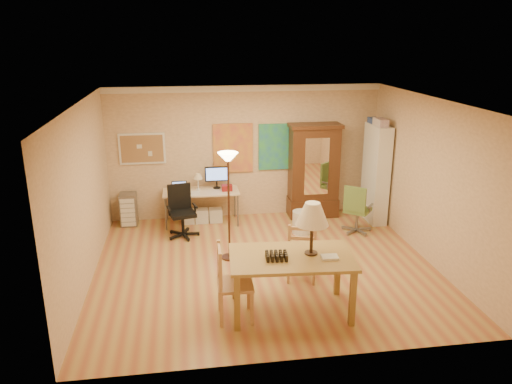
{
  "coord_description": "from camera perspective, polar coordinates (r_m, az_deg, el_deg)",
  "views": [
    {
      "loc": [
        -1.24,
        -7.37,
        3.66
      ],
      "look_at": [
        -0.1,
        0.3,
        1.2
      ],
      "focal_mm": 35.0,
      "sensor_mm": 36.0,
      "label": 1
    }
  ],
  "objects": [
    {
      "name": "wastebin",
      "position": [
        9.59,
        5.22,
        -3.45
      ],
      "size": [
        0.35,
        0.35,
        0.44
      ],
      "primitive_type": "cylinder",
      "color": "silver",
      "rests_on": "floor"
    },
    {
      "name": "ladder_chair_left",
      "position": [
        6.72,
        -2.7,
        -10.56
      ],
      "size": [
        0.48,
        0.5,
        1.05
      ],
      "color": "tan",
      "rests_on": "floor"
    },
    {
      "name": "torchiere_lamp",
      "position": [
        8.1,
        -3.19,
        2.0
      ],
      "size": [
        0.34,
        0.34,
        1.85
      ],
      "color": "#44271B",
      "rests_on": "floor"
    },
    {
      "name": "office_chair_green",
      "position": [
        9.77,
        11.4,
        -3.12
      ],
      "size": [
        0.61,
        0.61,
        0.96
      ],
      "color": "slate",
      "rests_on": "floor"
    },
    {
      "name": "dining_table",
      "position": [
        6.7,
        4.93,
        -6.0
      ],
      "size": [
        1.72,
        1.11,
        1.55
      ],
      "color": "olive",
      "rests_on": "floor"
    },
    {
      "name": "art_panel_right",
      "position": [
        10.26,
        2.38,
        5.18
      ],
      "size": [
        0.75,
        0.04,
        0.95
      ],
      "primitive_type": "cube",
      "color": "teal",
      "rests_on": "floor"
    },
    {
      "name": "corkboard",
      "position": [
        10.11,
        -12.88,
        4.85
      ],
      "size": [
        0.9,
        0.04,
        0.62
      ],
      "primitive_type": "cube",
      "color": "#A3744C",
      "rests_on": "floor"
    },
    {
      "name": "office_chair_black",
      "position": [
        9.51,
        -8.41,
        -3.49
      ],
      "size": [
        0.61,
        0.61,
        0.98
      ],
      "color": "black",
      "rests_on": "floor"
    },
    {
      "name": "ladder_chair_back",
      "position": [
        7.73,
        5.32,
        -6.99
      ],
      "size": [
        0.55,
        0.54,
        0.96
      ],
      "color": "tan",
      "rests_on": "floor"
    },
    {
      "name": "computer_desk",
      "position": [
        10.07,
        -6.11,
        -1.27
      ],
      "size": [
        1.5,
        0.66,
        1.13
      ],
      "color": "beige",
      "rests_on": "floor"
    },
    {
      "name": "armoire",
      "position": [
        10.35,
        6.58,
        1.74
      ],
      "size": [
        1.06,
        0.5,
        1.94
      ],
      "color": "#33200E",
      "rests_on": "floor"
    },
    {
      "name": "art_panel_left",
      "position": [
        10.13,
        -2.64,
        5.02
      ],
      "size": [
        0.8,
        0.04,
        1.0
      ],
      "primitive_type": "cube",
      "color": "yellow",
      "rests_on": "floor"
    },
    {
      "name": "crown_molding",
      "position": [
        9.96,
        -1.27,
        11.75
      ],
      "size": [
        5.5,
        0.08,
        0.12
      ],
      "primitive_type": "cube",
      "color": "white",
      "rests_on": "floor"
    },
    {
      "name": "floor",
      "position": [
        8.32,
        1.01,
        -8.46
      ],
      "size": [
        5.5,
        5.5,
        0.0
      ],
      "primitive_type": "plane",
      "color": "#AF623E",
      "rests_on": "ground"
    },
    {
      "name": "drawer_cart",
      "position": [
        10.26,
        -14.35,
        -1.94
      ],
      "size": [
        0.32,
        0.38,
        0.64
      ],
      "color": "slate",
      "rests_on": "floor"
    },
    {
      "name": "bookshelf",
      "position": [
        10.28,
        13.52,
        2.03
      ],
      "size": [
        0.3,
        0.79,
        1.97
      ],
      "color": "white",
      "rests_on": "floor"
    }
  ]
}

